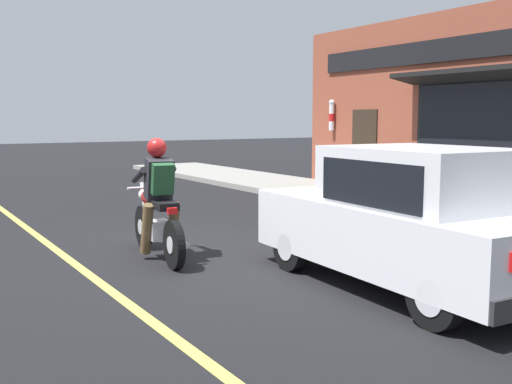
# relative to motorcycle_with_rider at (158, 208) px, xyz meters

# --- Properties ---
(ground_plane) EXTENTS (80.00, 80.00, 0.00)m
(ground_plane) POSITION_rel_motorcycle_with_rider_xyz_m (0.74, -0.08, -0.68)
(ground_plane) COLOR black
(sidewalk_curb) EXTENTS (2.60, 22.00, 0.14)m
(sidewalk_curb) POSITION_rel_motorcycle_with_rider_xyz_m (6.12, 2.92, -0.61)
(sidewalk_curb) COLOR gray
(sidewalk_curb) RESTS_ON ground
(lane_stripe) EXTENTS (0.12, 19.80, 0.01)m
(lane_stripe) POSITION_rel_motorcycle_with_rider_xyz_m (-1.06, 2.92, -0.67)
(lane_stripe) COLOR #D1C64C
(lane_stripe) RESTS_ON ground
(storefront_building) EXTENTS (1.25, 9.87, 4.20)m
(storefront_building) POSITION_rel_motorcycle_with_rider_xyz_m (7.65, 1.37, 1.43)
(storefront_building) COLOR brown
(storefront_building) RESTS_ON ground
(motorcycle_with_rider) EXTENTS (0.61, 2.02, 1.62)m
(motorcycle_with_rider) POSITION_rel_motorcycle_with_rider_xyz_m (0.00, 0.00, 0.00)
(motorcycle_with_rider) COLOR black
(motorcycle_with_rider) RESTS_ON ground
(car_hatchback) EXTENTS (1.83, 3.86, 1.57)m
(car_hatchback) POSITION_rel_motorcycle_with_rider_xyz_m (1.79, -2.79, 0.09)
(car_hatchback) COLOR black
(car_hatchback) RESTS_ON ground
(trash_bin) EXTENTS (0.56, 0.56, 0.98)m
(trash_bin) POSITION_rel_motorcycle_with_rider_xyz_m (6.84, 2.92, -0.04)
(trash_bin) COLOR #23512D
(trash_bin) RESTS_ON sidewalk_curb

